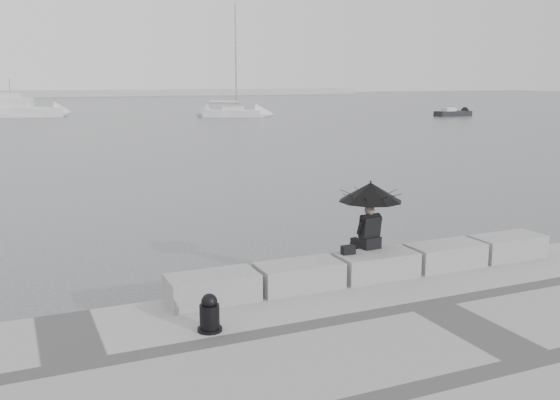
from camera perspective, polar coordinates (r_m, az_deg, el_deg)
name	(u,v)px	position (r m, az deg, el deg)	size (l,w,h in m)	color
ground	(363,294)	(13.17, 7.63, -8.52)	(360.00, 360.00, 0.00)	#424446
stone_block_far_left	(212,288)	(11.19, -6.20, -8.01)	(1.60, 0.80, 0.50)	gray
stone_block_left	(299,276)	(11.78, 1.75, -6.95)	(1.60, 0.80, 0.50)	gray
stone_block_centre	(376,265)	(12.58, 8.79, -5.90)	(1.60, 0.80, 0.50)	gray
stone_block_right	(445,255)	(13.55, 14.88, -4.92)	(1.60, 0.80, 0.50)	gray
stone_block_far_right	(508,247)	(14.65, 20.09, -4.03)	(1.60, 0.80, 0.50)	gray
seated_person	(370,198)	(12.63, 8.27, 0.14)	(1.29, 1.29, 1.39)	black
bag	(348,250)	(12.33, 6.25, -4.56)	(0.27, 0.15, 0.17)	black
mooring_bollard	(210,316)	(9.93, -6.46, -10.46)	(0.39, 0.39, 0.62)	black
sailboat_right	(233,112)	(74.07, -4.32, 8.01)	(7.04, 5.47, 12.90)	white
motor_cruiser	(20,109)	(79.50, -22.66, 7.66)	(9.96, 4.64, 4.50)	white
small_motorboat	(453,113)	(78.24, 15.53, 7.64)	(4.70, 1.81, 1.10)	black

